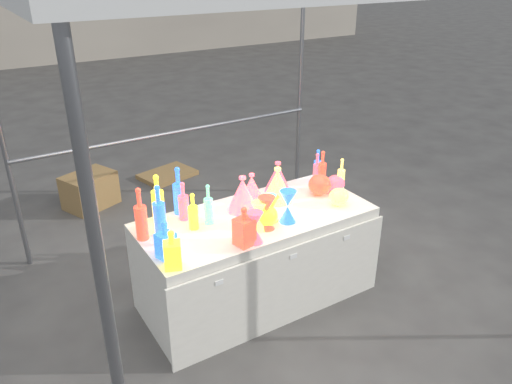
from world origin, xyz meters
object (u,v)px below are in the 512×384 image
display_table (257,258)px  cardboard_box_closed (90,190)px  hourglass_0 (267,213)px  decanter_0 (172,249)px  lampshade_0 (243,193)px  globe_0 (266,217)px  bottle_0 (158,197)px

display_table → cardboard_box_closed: (-0.70, 2.38, -0.18)m
hourglass_0 → decanter_0: bearing=-172.0°
display_table → lampshade_0: (-0.04, 0.15, 0.52)m
cardboard_box_closed → lampshade_0: 2.44m
decanter_0 → globe_0: (0.79, 0.14, -0.06)m
globe_0 → display_table: bearing=83.5°
globe_0 → lampshade_0: (-0.02, 0.30, 0.07)m
display_table → hourglass_0: 0.54m
display_table → globe_0: size_ratio=10.41×
cardboard_box_closed → hourglass_0: bearing=-98.4°
cardboard_box_closed → lampshade_0: (0.66, -2.24, 0.70)m
cardboard_box_closed → lampshade_0: size_ratio=1.85×
cardboard_box_closed → bottle_0: bearing=-111.1°
decanter_0 → lampshade_0: lampshade_0 is taller
globe_0 → hourglass_0: bearing=-118.6°
display_table → lampshade_0: size_ratio=6.49×
display_table → bottle_0: 0.92m
decanter_0 → hourglass_0: bearing=29.6°
display_table → hourglass_0: bearing=-100.8°
cardboard_box_closed → globe_0: globe_0 is taller
globe_0 → lampshade_0: size_ratio=0.62×
cardboard_box_closed → bottle_0: bottle_0 is taller
decanter_0 → hourglass_0: size_ratio=1.07×
hourglass_0 → lampshade_0: lampshade_0 is taller
decanter_0 → display_table: bearing=42.0°
cardboard_box_closed → bottle_0: 2.15m
cardboard_box_closed → globe_0: size_ratio=2.97×
bottle_0 → hourglass_0: bottle_0 is taller
display_table → cardboard_box_closed: bearing=106.4°
hourglass_0 → bottle_0: bearing=137.5°
hourglass_0 → lampshade_0: size_ratio=0.88×
display_table → hourglass_0: hourglass_0 is taller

